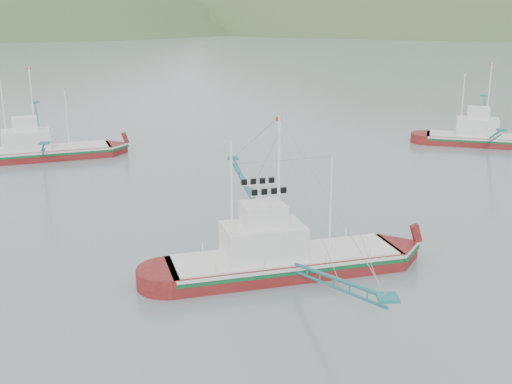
{
  "coord_description": "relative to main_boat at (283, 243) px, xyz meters",
  "views": [
    {
      "loc": [
        -0.92,
        -37.53,
        15.92
      ],
      "look_at": [
        0.0,
        6.0,
        3.2
      ],
      "focal_mm": 45.0,
      "sensor_mm": 36.0,
      "label": 1
    }
  ],
  "objects": [
    {
      "name": "main_boat",
      "position": [
        0.0,
        0.0,
        0.0
      ],
      "size": [
        14.91,
        25.61,
        10.57
      ],
      "rotation": [
        0.0,
        0.0,
        0.26
      ],
      "color": "maroon",
      "rests_on": "ground"
    },
    {
      "name": "ground",
      "position": [
        -1.52,
        0.94,
        -1.99
      ],
      "size": [
        1200.0,
        1200.0,
        0.0
      ],
      "primitive_type": "plane",
      "color": "slate",
      "rests_on": "ground"
    },
    {
      "name": "ridge_distant",
      "position": [
        28.48,
        560.94,
        -1.99
      ],
      "size": [
        960.0,
        400.0,
        240.0
      ],
      "primitive_type": "ellipsoid",
      "color": "slate",
      "rests_on": "ground"
    },
    {
      "name": "bg_boat_left",
      "position": [
        -24.14,
        31.04,
        0.07
      ],
      "size": [
        14.9,
        25.35,
        10.58
      ],
      "rotation": [
        0.0,
        0.0,
        0.33
      ],
      "color": "maroon",
      "rests_on": "ground"
    },
    {
      "name": "bg_boat_right",
      "position": [
        26.34,
        36.84,
        -0.03
      ],
      "size": [
        14.59,
        24.94,
        10.34
      ],
      "rotation": [
        0.0,
        0.0,
        -0.29
      ],
      "color": "maroon",
      "rests_on": "ground"
    }
  ]
}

